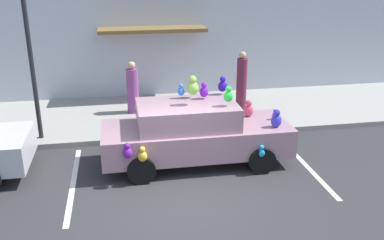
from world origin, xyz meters
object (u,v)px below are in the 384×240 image
at_px(pedestrian_walking_past, 242,83).
at_px(street_lamp_post, 29,47).
at_px(teddy_bear_on_sidewalk, 140,120).
at_px(plush_covered_car, 194,132).
at_px(pedestrian_near_shopfront, 133,89).

bearing_deg(pedestrian_walking_past, street_lamp_post, -167.55).
bearing_deg(teddy_bear_on_sidewalk, pedestrian_walking_past, 20.31).
distance_m(plush_covered_car, teddy_bear_on_sidewalk, 2.41).
bearing_deg(pedestrian_walking_past, plush_covered_car, -123.07).
bearing_deg(street_lamp_post, teddy_bear_on_sidewalk, 2.12).
relative_size(street_lamp_post, pedestrian_walking_past, 2.17).
height_order(teddy_bear_on_sidewalk, street_lamp_post, street_lamp_post).
xyz_separation_m(pedestrian_near_shopfront, pedestrian_walking_past, (3.45, -0.35, 0.14)).
bearing_deg(pedestrian_near_shopfront, street_lamp_post, -147.09).
bearing_deg(teddy_bear_on_sidewalk, plush_covered_car, -59.84).
height_order(teddy_bear_on_sidewalk, pedestrian_walking_past, pedestrian_walking_past).
relative_size(plush_covered_car, teddy_bear_on_sidewalk, 7.07).
distance_m(street_lamp_post, pedestrian_walking_past, 6.41).
relative_size(plush_covered_car, street_lamp_post, 1.10).
bearing_deg(street_lamp_post, pedestrian_walking_past, 12.45).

